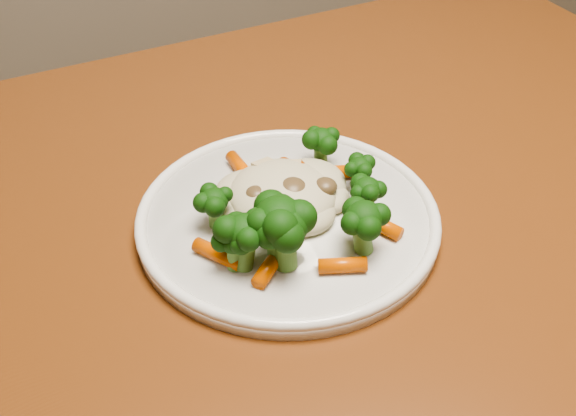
% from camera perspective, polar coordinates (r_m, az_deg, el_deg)
% --- Properties ---
extents(dining_table, '(1.29, 0.94, 0.75)m').
position_cam_1_polar(dining_table, '(0.64, -4.77, -11.82)').
color(dining_table, brown).
rests_on(dining_table, ground).
extents(plate, '(0.25, 0.25, 0.01)m').
position_cam_1_polar(plate, '(0.61, -0.00, -1.01)').
color(plate, white).
rests_on(plate, dining_table).
extents(meal, '(0.17, 0.18, 0.05)m').
position_cam_1_polar(meal, '(0.58, -0.00, -0.08)').
color(meal, beige).
rests_on(meal, plate).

